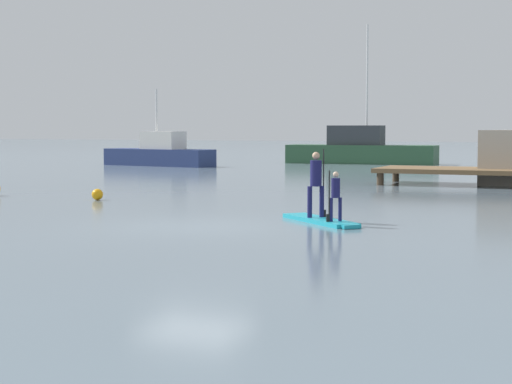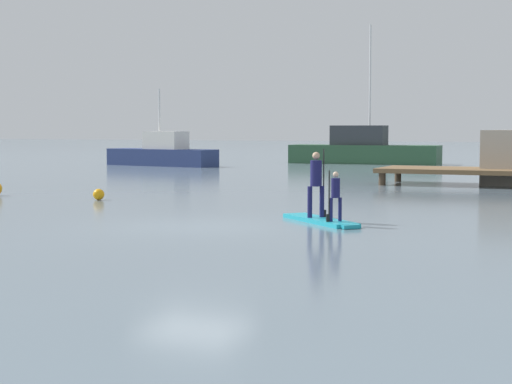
% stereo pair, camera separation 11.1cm
% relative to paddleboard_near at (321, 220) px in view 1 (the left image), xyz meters
% --- Properties ---
extents(ground_plane, '(240.00, 240.00, 0.00)m').
position_rel_paddleboard_near_xyz_m(ground_plane, '(-2.45, -1.97, -0.05)').
color(ground_plane, slate).
extents(paddleboard_near, '(2.56, 2.44, 0.10)m').
position_rel_paddleboard_near_xyz_m(paddleboard_near, '(0.00, 0.00, 0.00)').
color(paddleboard_near, '#1E9EB2').
rests_on(paddleboard_near, ground).
extents(paddler_adult, '(0.40, 0.42, 1.68)m').
position_rel_paddleboard_near_xyz_m(paddler_adult, '(-0.21, 0.20, 0.97)').
color(paddler_adult, '#19194C').
rests_on(paddler_adult, paddleboard_near).
extents(paddler_child_solo, '(0.32, 0.33, 1.21)m').
position_rel_paddleboard_near_xyz_m(paddler_child_solo, '(0.51, -0.49, 0.71)').
color(paddler_child_solo, '#19194C').
rests_on(paddler_child_solo, paddleboard_near).
extents(fishing_boat_green_midground, '(7.38, 2.94, 4.61)m').
position_rel_paddleboard_near_xyz_m(fishing_boat_green_midground, '(-18.83, 25.59, 0.69)').
color(fishing_boat_green_midground, navy).
rests_on(fishing_boat_green_midground, ground).
extents(motor_boat_small_navy, '(9.55, 2.58, 8.76)m').
position_rel_paddleboard_near_xyz_m(motor_boat_small_navy, '(-8.59, 33.25, 0.82)').
color(motor_boat_small_navy, '#2D5638').
rests_on(motor_boat_small_navy, ground).
extents(mooring_buoy_mid, '(0.36, 0.36, 0.36)m').
position_rel_paddleboard_near_xyz_m(mooring_buoy_mid, '(-8.62, 3.35, 0.13)').
color(mooring_buoy_mid, orange).
rests_on(mooring_buoy_mid, ground).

